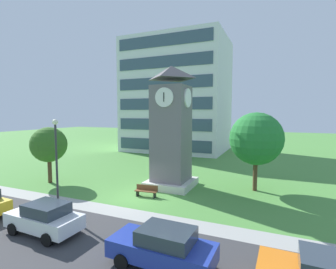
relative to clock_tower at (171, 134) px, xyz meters
The scene contains 11 objects.
ground_plane 6.35m from the clock_tower, 110.64° to the right, with size 160.00×160.00×0.00m, color #4C893D.
street_asphalt 12.21m from the clock_tower, 97.60° to the right, with size 120.00×7.20×0.01m, color #38383A.
kerb_strip 8.38m from the clock_tower, 102.43° to the right, with size 120.00×1.60×0.01m, color #9E9E99.
office_building 23.41m from the clock_tower, 109.79° to the left, with size 16.93×12.64×19.20m.
clock_tower is the anchor object (origin of this frame).
park_bench 5.46m from the clock_tower, 102.55° to the right, with size 1.84×0.66×0.88m.
street_lamp 9.56m from the clock_tower, 119.94° to the right, with size 0.36×0.36×6.13m.
tree_streetside 11.54m from the clock_tower, 162.93° to the right, with size 3.27×3.27×5.25m.
tree_by_building 7.17m from the clock_tower, 13.61° to the left, with size 4.39×4.39×6.61m.
parked_car_white 11.87m from the clock_tower, 105.16° to the right, with size 4.27×2.12×1.69m.
parked_car_blue 12.38m from the clock_tower, 69.21° to the right, with size 4.61×2.16×1.69m.
Camera 1 is at (9.88, -16.28, 6.49)m, focal length 26.75 mm.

